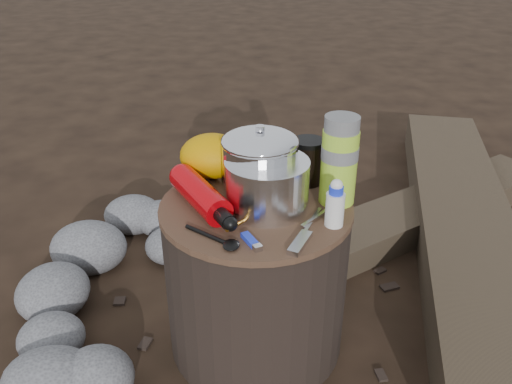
{
  "coord_description": "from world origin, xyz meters",
  "views": [
    {
      "loc": [
        0.05,
        -1.16,
        1.1
      ],
      "look_at": [
        0.0,
        0.0,
        0.48
      ],
      "focal_mm": 37.62,
      "sensor_mm": 36.0,
      "label": 1
    }
  ],
  "objects_px": {
    "camping_pot": "(260,165)",
    "log_main": "(461,222)",
    "travel_mug": "(308,162)",
    "fuel_bottle": "(200,194)",
    "stump": "(256,277)",
    "thermos": "(339,161)"
  },
  "relations": [
    {
      "from": "stump",
      "to": "thermos",
      "type": "height_order",
      "value": "thermos"
    },
    {
      "from": "stump",
      "to": "fuel_bottle",
      "type": "xyz_separation_m",
      "value": [
        -0.14,
        -0.01,
        0.26
      ]
    },
    {
      "from": "fuel_bottle",
      "to": "camping_pot",
      "type": "bearing_deg",
      "value": -13.61
    },
    {
      "from": "fuel_bottle",
      "to": "thermos",
      "type": "distance_m",
      "value": 0.35
    },
    {
      "from": "stump",
      "to": "camping_pot",
      "type": "height_order",
      "value": "camping_pot"
    },
    {
      "from": "fuel_bottle",
      "to": "thermos",
      "type": "relative_size",
      "value": 1.31
    },
    {
      "from": "camping_pot",
      "to": "fuel_bottle",
      "type": "relative_size",
      "value": 0.64
    },
    {
      "from": "camping_pot",
      "to": "fuel_bottle",
      "type": "distance_m",
      "value": 0.16
    },
    {
      "from": "camping_pot",
      "to": "travel_mug",
      "type": "bearing_deg",
      "value": 38.63
    },
    {
      "from": "fuel_bottle",
      "to": "log_main",
      "type": "bearing_deg",
      "value": 0.84
    },
    {
      "from": "stump",
      "to": "camping_pot",
      "type": "distance_m",
      "value": 0.32
    },
    {
      "from": "camping_pot",
      "to": "fuel_bottle",
      "type": "height_order",
      "value": "camping_pot"
    },
    {
      "from": "travel_mug",
      "to": "fuel_bottle",
      "type": "bearing_deg",
      "value": -151.16
    },
    {
      "from": "stump",
      "to": "camping_pot",
      "type": "xyz_separation_m",
      "value": [
        0.01,
        0.03,
        0.31
      ]
    },
    {
      "from": "thermos",
      "to": "stump",
      "type": "bearing_deg",
      "value": -170.98
    },
    {
      "from": "camping_pot",
      "to": "log_main",
      "type": "bearing_deg",
      "value": 35.57
    },
    {
      "from": "stump",
      "to": "thermos",
      "type": "relative_size",
      "value": 2.16
    },
    {
      "from": "log_main",
      "to": "travel_mug",
      "type": "bearing_deg",
      "value": -136.01
    },
    {
      "from": "log_main",
      "to": "fuel_bottle",
      "type": "height_order",
      "value": "fuel_bottle"
    },
    {
      "from": "stump",
      "to": "log_main",
      "type": "relative_size",
      "value": 0.26
    },
    {
      "from": "travel_mug",
      "to": "stump",
      "type": "bearing_deg",
      "value": -134.58
    },
    {
      "from": "fuel_bottle",
      "to": "thermos",
      "type": "bearing_deg",
      "value": -24.54
    }
  ]
}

